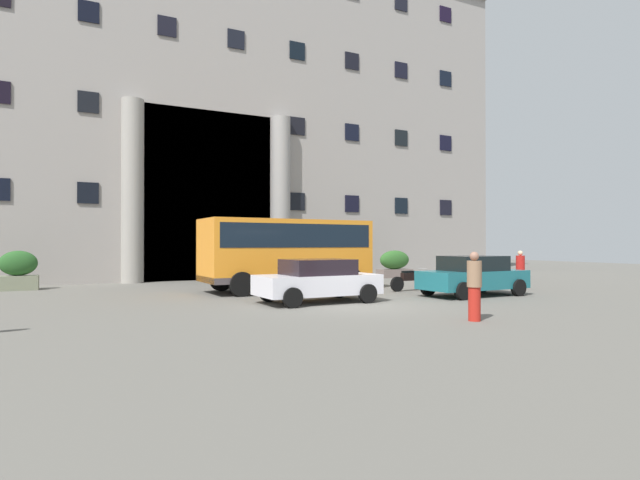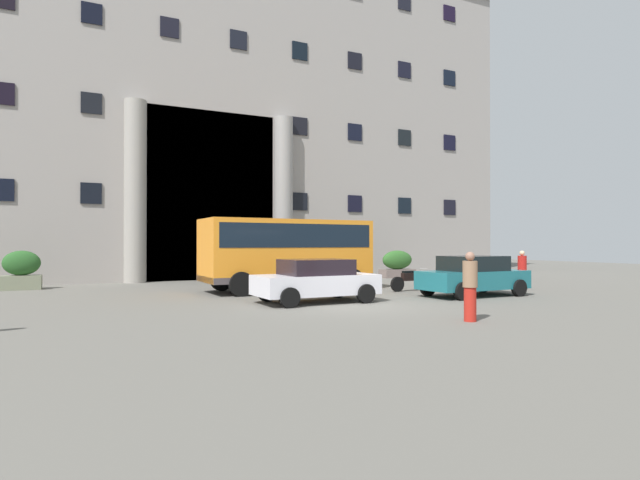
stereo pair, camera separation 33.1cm
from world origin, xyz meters
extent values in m
cube|color=#605D56|center=(0.00, 0.00, -0.06)|extent=(80.00, 64.00, 0.12)
cube|color=gray|center=(0.00, 17.50, 9.87)|extent=(36.38, 9.00, 19.74)
cube|color=black|center=(-1.38, 13.06, 4.51)|extent=(6.77, 0.12, 9.01)
cylinder|color=gray|center=(-5.30, 12.75, 4.51)|extent=(1.07, 1.07, 9.01)
cylinder|color=gray|center=(2.54, 12.75, 4.51)|extent=(1.07, 1.07, 9.01)
cube|color=black|center=(-7.28, 12.96, 4.34)|extent=(0.94, 0.08, 1.01)
cube|color=black|center=(3.64, 12.96, 4.34)|extent=(0.94, 0.08, 1.01)
cube|color=black|center=(7.28, 12.96, 4.34)|extent=(0.94, 0.08, 1.01)
cube|color=black|center=(10.91, 12.96, 4.34)|extent=(0.94, 0.08, 1.01)
cube|color=black|center=(14.55, 12.96, 4.34)|extent=(0.94, 0.08, 1.01)
cube|color=black|center=(-7.28, 12.96, 8.68)|extent=(0.94, 0.08, 1.01)
cube|color=black|center=(3.64, 12.96, 8.68)|extent=(0.94, 0.08, 1.01)
cube|color=black|center=(7.28, 12.96, 8.68)|extent=(0.94, 0.08, 1.01)
cube|color=black|center=(10.91, 12.96, 8.68)|extent=(0.94, 0.08, 1.01)
cube|color=black|center=(14.55, 12.96, 8.68)|extent=(0.94, 0.08, 1.01)
cube|color=black|center=(-7.28, 12.96, 13.03)|extent=(0.94, 0.08, 1.01)
cube|color=black|center=(-3.64, 12.96, 13.03)|extent=(0.94, 0.08, 1.01)
cube|color=black|center=(0.00, 12.96, 13.03)|extent=(0.94, 0.08, 1.01)
cube|color=black|center=(3.64, 12.96, 13.03)|extent=(0.94, 0.08, 1.01)
cube|color=black|center=(7.28, 12.96, 13.03)|extent=(0.94, 0.08, 1.01)
cube|color=black|center=(10.91, 12.96, 13.03)|extent=(0.94, 0.08, 1.01)
cube|color=black|center=(14.55, 12.96, 13.03)|extent=(0.94, 0.08, 1.01)
cube|color=black|center=(10.91, 12.96, 17.37)|extent=(0.94, 0.08, 1.01)
cube|color=black|center=(14.55, 12.96, 17.37)|extent=(0.94, 0.08, 1.01)
cube|color=orange|center=(-0.14, 5.50, 1.66)|extent=(6.85, 2.67, 2.43)
cube|color=black|center=(-0.14, 5.50, 2.24)|extent=(6.45, 2.68, 0.92)
cube|color=black|center=(3.17, 5.62, 2.03)|extent=(0.13, 2.04, 1.15)
cube|color=#4A4244|center=(-0.14, 5.50, 0.57)|extent=(6.85, 2.71, 0.24)
cylinder|color=black|center=(2.18, 6.80, 0.45)|extent=(0.91, 0.31, 0.90)
cylinder|color=black|center=(2.27, 4.37, 0.45)|extent=(0.91, 0.31, 0.90)
cylinder|color=black|center=(-2.55, 6.63, 0.45)|extent=(0.91, 0.31, 0.90)
cylinder|color=black|center=(-2.47, 4.20, 0.45)|extent=(0.91, 0.31, 0.90)
cylinder|color=#9F9D16|center=(4.42, 7.69, 1.26)|extent=(0.08, 0.08, 2.53)
cube|color=yellow|center=(4.42, 7.66, 2.28)|extent=(0.44, 0.03, 0.60)
cube|color=gray|center=(-9.95, 10.71, 0.30)|extent=(1.48, 0.78, 0.60)
ellipsoid|color=#265623|center=(-9.95, 10.71, 1.11)|extent=(1.43, 0.70, 1.04)
cube|color=#71625D|center=(8.54, 10.32, 0.23)|extent=(2.01, 0.83, 0.46)
ellipsoid|color=#2D5E25|center=(8.54, 10.32, 1.00)|extent=(1.93, 0.75, 1.07)
cube|color=#6D6059|center=(1.07, 10.49, 0.28)|extent=(2.20, 1.00, 0.56)
ellipsoid|color=#2B6230|center=(1.07, 10.49, 1.01)|extent=(2.11, 0.90, 0.90)
cube|color=#1D656F|center=(5.26, 0.65, 0.60)|extent=(4.13, 1.91, 0.66)
cube|color=black|center=(5.26, 0.65, 1.20)|extent=(2.25, 1.63, 0.54)
cylinder|color=black|center=(6.61, 1.58, 0.31)|extent=(0.63, 0.22, 0.62)
cylinder|color=black|center=(6.67, -0.18, 0.31)|extent=(0.63, 0.22, 0.62)
cylinder|color=black|center=(3.84, 1.47, 0.31)|extent=(0.63, 0.22, 0.62)
cylinder|color=black|center=(3.91, -0.28, 0.31)|extent=(0.63, 0.22, 0.62)
cube|color=silver|center=(-0.80, 1.34, 0.59)|extent=(3.99, 1.98, 0.64)
cube|color=black|center=(-0.80, 1.34, 1.16)|extent=(2.17, 1.70, 0.50)
cylinder|color=black|center=(0.52, 2.31, 0.31)|extent=(0.63, 0.22, 0.62)
cylinder|color=black|center=(0.57, 0.45, 0.31)|extent=(0.63, 0.22, 0.62)
cylinder|color=black|center=(-2.16, 2.24, 0.31)|extent=(0.63, 0.22, 0.62)
cylinder|color=black|center=(-2.11, 0.37, 0.31)|extent=(0.63, 0.22, 0.62)
cylinder|color=black|center=(5.15, 3.29, 0.30)|extent=(0.60, 0.13, 0.60)
cylinder|color=black|center=(3.69, 3.22, 0.30)|extent=(0.60, 0.15, 0.60)
cube|color=black|center=(4.42, 3.26, 0.58)|extent=(0.94, 0.28, 0.32)
cube|color=black|center=(4.24, 3.25, 0.76)|extent=(0.53, 0.22, 0.12)
cylinder|color=#A5A5A8|center=(5.03, 3.28, 0.88)|extent=(0.05, 0.55, 0.03)
cylinder|color=black|center=(9.11, 1.91, 0.40)|extent=(0.30, 0.30, 0.80)
cylinder|color=red|center=(9.11, 1.91, 1.11)|extent=(0.36, 0.36, 0.62)
sphere|color=beige|center=(9.11, 1.91, 1.52)|extent=(0.21, 0.21, 0.21)
cylinder|color=#B42219|center=(0.95, -3.93, 0.42)|extent=(0.30, 0.30, 0.85)
cylinder|color=#906C4F|center=(0.95, -3.93, 1.17)|extent=(0.36, 0.36, 0.65)
sphere|color=#986A55|center=(0.95, -3.93, 1.61)|extent=(0.23, 0.23, 0.23)
camera|label=1|loc=(-8.07, -13.38, 1.92)|focal=28.20mm
camera|label=2|loc=(-7.77, -13.53, 1.92)|focal=28.20mm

